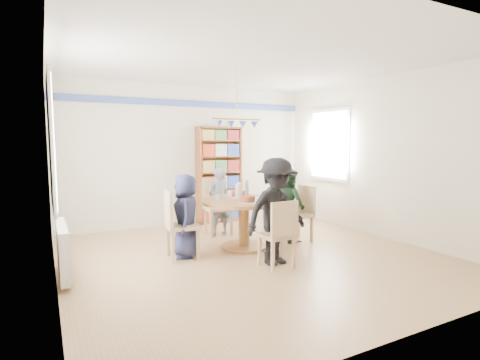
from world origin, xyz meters
TOP-DOWN VIEW (x-y plane):
  - ground at (0.00, 0.00)m, footprint 5.00×5.00m
  - room_shell at (-0.26, 0.87)m, footprint 5.00×5.00m
  - radiator at (-2.42, 0.30)m, footprint 0.12×1.00m
  - dining_table at (0.08, 0.43)m, footprint 1.30×1.30m
  - chair_left at (-0.99, 0.40)m, footprint 0.46×0.46m
  - chair_right at (1.13, 0.39)m, footprint 0.43×0.43m
  - chair_far at (0.09, 1.45)m, footprint 0.48×0.48m
  - chair_near at (0.04, -0.60)m, footprint 0.39×0.39m
  - person_left at (-0.84, 0.43)m, footprint 0.51×0.65m
  - person_right at (0.95, 0.46)m, footprint 0.49×0.61m
  - person_far at (0.08, 1.34)m, footprint 0.46×0.34m
  - person_near at (0.10, -0.42)m, footprint 0.96×0.61m
  - bookshelf at (0.55, 2.34)m, footprint 0.91×0.27m
  - tableware at (0.06, 0.46)m, footprint 1.05×1.05m

SIDE VIEW (x-z plane):
  - ground at x=0.00m, z-range 0.00..0.00m
  - radiator at x=-2.42m, z-range 0.05..0.65m
  - chair_near at x=0.04m, z-range 0.04..0.93m
  - chair_right at x=1.13m, z-range 0.05..0.95m
  - chair_left at x=-0.99m, z-range 0.05..1.00m
  - chair_far at x=0.09m, z-range 0.05..1.03m
  - dining_table at x=0.08m, z-range 0.18..0.93m
  - person_left at x=-0.84m, z-range 0.00..1.17m
  - person_far at x=0.08m, z-range 0.00..1.17m
  - person_right at x=0.95m, z-range 0.00..1.19m
  - person_near at x=0.10m, z-range 0.00..1.41m
  - tableware at x=0.06m, z-range 0.67..0.95m
  - bookshelf at x=0.55m, z-range -0.02..1.89m
  - room_shell at x=-0.26m, z-range -0.85..4.15m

